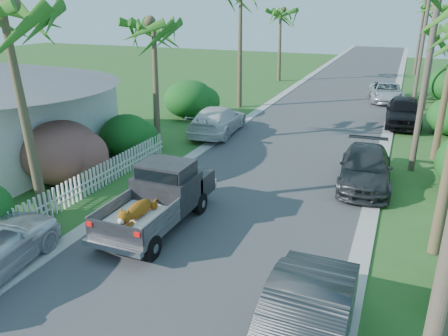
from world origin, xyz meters
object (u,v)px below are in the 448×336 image
at_px(parked_car_rm, 365,168).
at_px(palm_l_d, 281,10).
at_px(utility_pole_b, 428,66).
at_px(parked_car_lf, 218,120).
at_px(utility_pole_d, 421,29).
at_px(parked_car_rf, 404,112).
at_px(parked_car_rd, 386,92).
at_px(parked_car_rn, 302,334).
at_px(palm_l_a, 6,6).
at_px(utility_pole_c, 423,40).
at_px(pickup_truck, 163,194).
at_px(palm_r_d, 436,7).
at_px(palm_l_b, 152,22).

height_order(parked_car_rm, palm_l_d, palm_l_d).
bearing_deg(utility_pole_b, parked_car_rm, -125.26).
height_order(parked_car_lf, utility_pole_d, utility_pole_d).
relative_size(parked_car_rf, parked_car_lf, 0.94).
relative_size(parked_car_rm, utility_pole_d, 0.55).
bearing_deg(parked_car_rd, parked_car_lf, -130.51).
height_order(parked_car_rn, palm_l_a, palm_l_a).
height_order(utility_pole_b, utility_pole_c, same).
height_order(parked_car_rd, parked_car_lf, parked_car_lf).
bearing_deg(utility_pole_b, parked_car_lf, 168.52).
xyz_separation_m(palm_l_a, utility_pole_c, (11.80, 25.00, -2.33)).
height_order(parked_car_rd, palm_l_a, palm_l_a).
height_order(pickup_truck, parked_car_rf, pickup_truck).
bearing_deg(palm_l_d, utility_pole_b, -60.05).
bearing_deg(palm_r_d, utility_pole_b, -91.91).
height_order(parked_car_rn, utility_pole_d, utility_pole_d).
xyz_separation_m(pickup_truck, parked_car_rd, (5.77, 23.63, -0.31)).
distance_m(pickup_truck, utility_pole_c, 25.03).
distance_m(pickup_truck, parked_car_rf, 18.10).
relative_size(pickup_truck, palm_l_b, 0.69).
xyz_separation_m(parked_car_rm, palm_l_a, (-10.01, -7.46, 6.22)).
bearing_deg(palm_l_d, palm_l_a, -89.45).
distance_m(parked_car_rf, palm_r_d, 19.86).
xyz_separation_m(parked_car_rm, palm_l_b, (-10.61, 1.54, 5.43)).
bearing_deg(palm_l_b, utility_pole_d, 68.20).
height_order(parked_car_rd, palm_r_d, palm_r_d).
xyz_separation_m(parked_car_rn, utility_pole_b, (2.00, 13.04, 3.78)).
xyz_separation_m(palm_r_d, utility_pole_c, (-0.90, -12.00, -2.14)).
bearing_deg(palm_l_d, parked_car_lf, -84.66).
height_order(pickup_truck, parked_car_rd, pickup_truck).
relative_size(parked_car_rn, parked_car_rf, 0.99).
height_order(pickup_truck, utility_pole_d, utility_pole_d).
relative_size(parked_car_rf, parked_car_rd, 1.00).
distance_m(parked_car_lf, utility_pole_b, 11.21).
bearing_deg(parked_car_rm, parked_car_rf, 79.66).
xyz_separation_m(pickup_truck, parked_car_rm, (5.98, 5.98, -0.29)).
distance_m(parked_car_rn, parked_car_rf, 21.18).
relative_size(palm_l_b, utility_pole_c, 0.82).
distance_m(parked_car_rf, utility_pole_d, 22.23).
relative_size(parked_car_rm, palm_l_d, 0.64).
distance_m(utility_pole_b, utility_pole_d, 30.00).
bearing_deg(utility_pole_b, pickup_truck, -132.38).
bearing_deg(parked_car_lf, utility_pole_b, 164.31).
distance_m(parked_car_rm, palm_l_b, 12.01).
bearing_deg(palm_l_a, parked_car_lf, 83.08).
relative_size(parked_car_rm, palm_r_d, 0.62).
bearing_deg(palm_l_a, utility_pole_c, 64.73).
height_order(parked_car_lf, utility_pole_b, utility_pole_b).
distance_m(pickup_truck, parked_car_lf, 10.92).
bearing_deg(palm_l_b, palm_l_d, 89.22).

